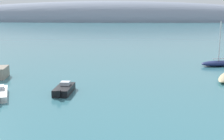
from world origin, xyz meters
The scene contains 3 objects.
distant_ridge centered at (-18.09, 257.39, 0.00)m, with size 326.16×54.69×33.98m, color gray.
sailboat_navy_near_shore centered at (15.11, 42.74, 0.50)m, with size 6.67×4.12×7.42m.
motorboat_black_alongside_breakwater centered at (-7.14, 24.19, 0.42)m, with size 1.83×4.84×1.16m.
Camera 1 is at (0.11, -9.32, 9.13)m, focal length 49.76 mm.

